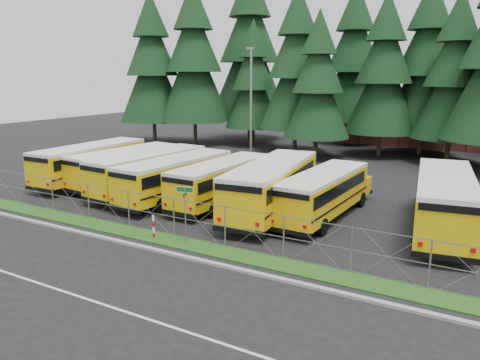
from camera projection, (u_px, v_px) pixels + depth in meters
name	position (u px, v px, depth m)	size (l,w,h in m)	color
ground	(202.00, 234.00, 23.87)	(120.00, 120.00, 0.00)	black
curb	(164.00, 252.00, 21.24)	(50.00, 0.25, 0.12)	gray
grass_verge	(182.00, 243.00, 22.43)	(50.00, 1.40, 0.06)	#184413
road_lane_line	(79.00, 296.00, 17.10)	(50.00, 0.12, 0.01)	beige
chainlink_fence	(190.00, 220.00, 22.81)	(44.00, 0.10, 2.00)	gray
brick_building	(440.00, 118.00, 54.15)	(22.00, 10.00, 6.00)	brown
bus_0	(95.00, 164.00, 34.93)	(2.60, 11.01, 2.89)	#EFB107
bus_1	(129.00, 167.00, 33.93)	(2.43, 10.30, 2.70)	#EFB107
bus_2	(153.00, 173.00, 31.84)	(2.55, 10.79, 2.83)	#EFB107
bus_3	(180.00, 179.00, 30.13)	(2.49, 10.56, 2.77)	#EFB107
bus_4	(225.00, 182.00, 29.26)	(2.41, 10.20, 2.67)	#EFB107
bus_5	(274.00, 188.00, 27.11)	(2.75, 11.67, 3.06)	#EFB107
bus_6	(325.00, 195.00, 26.27)	(2.40, 10.16, 2.66)	#EFB107
bus_east	(444.00, 203.00, 23.84)	(2.74, 11.62, 3.05)	#EFB107
street_sign	(185.00, 203.00, 22.01)	(0.81, 0.53, 2.81)	gray
striped_bollard	(153.00, 227.00, 23.03)	(0.11, 0.11, 1.20)	#B20C0C
light_standard	(251.00, 104.00, 39.47)	(0.70, 0.35, 10.14)	gray
conifer_0	(152.00, 68.00, 54.46)	(7.82, 7.82, 17.29)	black
conifer_1	(194.00, 64.00, 52.94)	(8.25, 8.25, 18.24)	black
conifer_2	(253.00, 84.00, 52.40)	(6.30, 6.30, 13.93)	black
conifer_3	(297.00, 70.00, 47.65)	(7.58, 7.58, 16.75)	black
conifer_4	(318.00, 85.00, 43.93)	(6.28, 6.28, 13.88)	black
conifer_5	(384.00, 75.00, 45.17)	(7.12, 7.12, 15.74)	black
conifer_6	(455.00, 78.00, 41.48)	(6.91, 6.91, 15.27)	black
conifer_10	(250.00, 54.00, 56.72)	(9.42, 9.42, 20.83)	black
conifer_11	(353.00, 64.00, 53.87)	(8.22, 8.22, 18.17)	black
conifer_12	(426.00, 67.00, 45.79)	(7.81, 7.81, 17.28)	black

